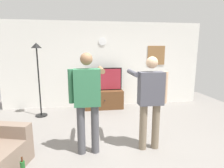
{
  "coord_description": "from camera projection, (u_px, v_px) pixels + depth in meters",
  "views": [
    {
      "loc": [
        -0.65,
        -3.0,
        1.86
      ],
      "look_at": [
        -0.02,
        1.2,
        1.05
      ],
      "focal_mm": 29.54,
      "sensor_mm": 36.0,
      "label": 1
    }
  ],
  "objects": [
    {
      "name": "back_wall",
      "position": [
        105.0,
        65.0,
        5.97
      ],
      "size": [
        6.4,
        0.1,
        2.7
      ],
      "primitive_type": "cube",
      "color": "silver",
      "rests_on": "ground_plane"
    },
    {
      "name": "television",
      "position": [
        104.0,
        79.0,
        5.74
      ],
      "size": [
        1.14,
        0.07,
        0.7
      ],
      "color": "black",
      "rests_on": "tv_stand"
    },
    {
      "name": "ground_plane",
      "position": [
        123.0,
        153.0,
        3.36
      ],
      "size": [
        8.4,
        8.4,
        0.0
      ],
      "primitive_type": "plane",
      "color": "gray"
    },
    {
      "name": "framed_picture",
      "position": [
        156.0,
        55.0,
        6.11
      ],
      "size": [
        0.58,
        0.04,
        0.62
      ],
      "primitive_type": "cube",
      "color": "olive"
    },
    {
      "name": "tv_stand",
      "position": [
        104.0,
        99.0,
        5.82
      ],
      "size": [
        1.2,
        0.47,
        0.58
      ],
      "color": "brown",
      "rests_on": "ground_plane"
    },
    {
      "name": "person_standing_nearer_couch",
      "position": [
        150.0,
        98.0,
        3.34
      ],
      "size": [
        0.62,
        0.78,
        1.73
      ],
      "color": "#7A6B56",
      "rests_on": "ground_plane"
    },
    {
      "name": "wall_clock",
      "position": [
        102.0,
        41.0,
        5.76
      ],
      "size": [
        0.24,
        0.03,
        0.24
      ],
      "primitive_type": "cylinder",
      "rotation": [
        1.57,
        0.0,
        0.0
      ],
      "color": "white"
    },
    {
      "name": "person_standing_nearer_lamp",
      "position": [
        87.0,
        97.0,
        3.19
      ],
      "size": [
        0.63,
        0.78,
        1.8
      ],
      "color": "#4C4C51",
      "rests_on": "ground_plane"
    },
    {
      "name": "floor_lamp",
      "position": [
        38.0,
        65.0,
        4.93
      ],
      "size": [
        0.32,
        0.32,
        2.02
      ],
      "color": "black",
      "rests_on": "ground_plane"
    }
  ]
}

